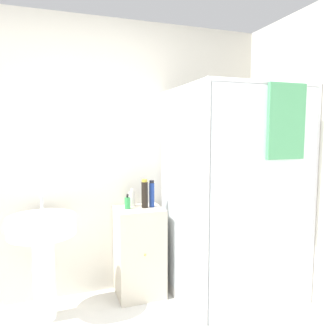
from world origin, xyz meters
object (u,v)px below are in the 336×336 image
Objects in this scene: soap_dispenser at (127,203)px; sink at (43,243)px; shampoo_bottle_blue at (152,194)px; shampoo_bottle_tall_black at (145,194)px; lotion_bottle_white at (132,199)px.

sink is at bearing -168.56° from soap_dispenser.
sink is 1.00m from shampoo_bottle_blue.
soap_dispenser is at bearing 11.44° from sink.
soap_dispenser is 0.23m from shampoo_bottle_blue.
shampoo_bottle_blue is at bearing 7.76° from shampoo_bottle_tall_black.
soap_dispenser is 0.10m from lotion_bottle_white.
shampoo_bottle_tall_black reaches higher than sink.
shampoo_bottle_blue is (0.94, 0.14, 0.30)m from sink.
sink is 4.00× the size of shampoo_bottle_blue.
shampoo_bottle_tall_black is at bearing -44.40° from lotion_bottle_white.
lotion_bottle_white is at bearing 135.60° from shampoo_bottle_tall_black.
shampoo_bottle_tall_black reaches higher than lotion_bottle_white.
soap_dispenser is 0.79× the size of lotion_bottle_white.
lotion_bottle_white is (-0.17, 0.09, -0.05)m from shampoo_bottle_blue.
sink is 0.93m from shampoo_bottle_tall_black.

